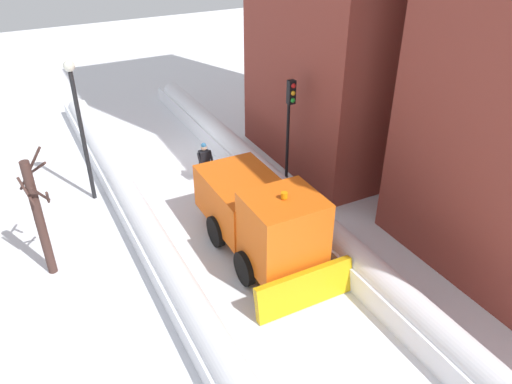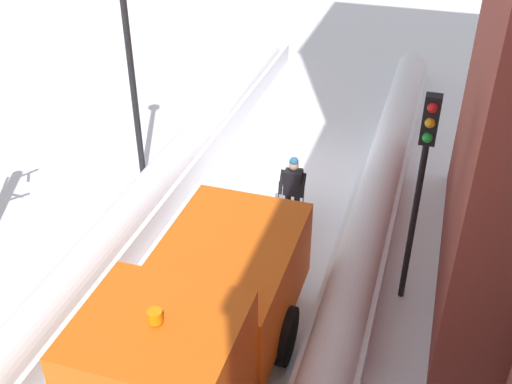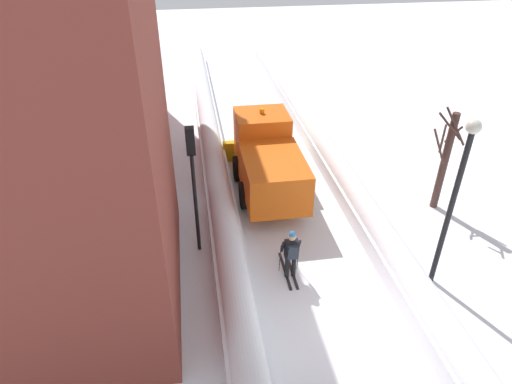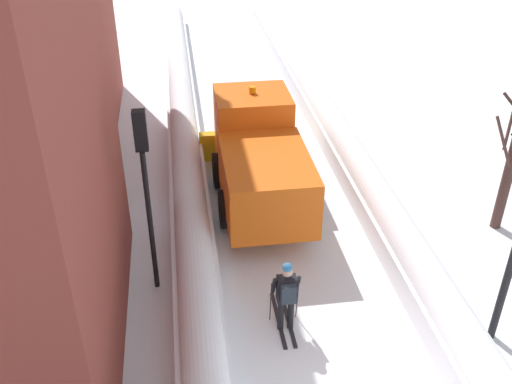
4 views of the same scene
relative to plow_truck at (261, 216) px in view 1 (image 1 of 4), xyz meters
The scene contains 8 objects.
ground_plane 2.82m from the plow_truck, 76.34° to the left, with size 80.00×80.00×0.00m, color white.
snowbank_left 3.25m from the plow_truck, 131.53° to the left, with size 1.10×36.00×1.22m.
snowbank_right 4.08m from the plow_truck, 36.10° to the left, with size 1.10×36.00×1.14m.
plow_truck is the anchor object (origin of this frame).
skier 5.34m from the plow_truck, 92.07° to the right, with size 0.62×1.80×1.81m.
traffic_light_pole 4.84m from the plow_truck, 131.84° to the right, with size 0.28×0.42×4.55m.
street_lamp 7.76m from the plow_truck, 55.71° to the right, with size 0.40×0.40×5.53m.
bare_tree_near 6.78m from the plow_truck, 19.45° to the right, with size 0.89×1.26×4.29m.
Camera 1 is at (5.78, 19.48, 10.46)m, focal length 35.05 mm.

